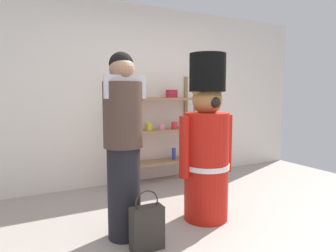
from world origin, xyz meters
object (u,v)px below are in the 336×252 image
(merchandise_shelf, at_px, (155,128))
(teddy_bear_guard, at_px, (207,146))
(person_shopper, at_px, (123,143))
(shopping_bag, at_px, (147,227))

(merchandise_shelf, distance_m, teddy_bear_guard, 1.47)
(teddy_bear_guard, relative_size, person_shopper, 1.02)
(merchandise_shelf, height_order, shopping_bag, merchandise_shelf)
(teddy_bear_guard, bearing_deg, shopping_bag, -159.65)
(merchandise_shelf, height_order, person_shopper, person_shopper)
(shopping_bag, bearing_deg, merchandise_shelf, 62.76)
(person_shopper, bearing_deg, teddy_bear_guard, -0.17)
(person_shopper, xyz_separation_m, shopping_bag, (0.09, -0.30, -0.68))
(teddy_bear_guard, distance_m, person_shopper, 0.90)
(teddy_bear_guard, distance_m, shopping_bag, 1.04)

